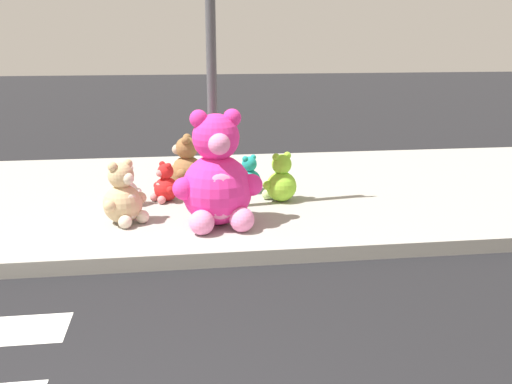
% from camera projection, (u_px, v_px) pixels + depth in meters
% --- Properties ---
extents(sidewalk, '(28.00, 4.40, 0.15)m').
position_uv_depth(sidewalk, '(132.00, 199.00, 7.21)').
color(sidewalk, '#9E9B93').
rests_on(sidewalk, ground_plane).
extents(sign_pole, '(0.56, 0.11, 3.20)m').
position_uv_depth(sign_pole, '(211.00, 58.00, 6.11)').
color(sign_pole, '#4C4C51').
rests_on(sign_pole, sidewalk).
extents(plush_pink_large, '(0.93, 0.83, 1.21)m').
position_uv_depth(plush_pink_large, '(217.00, 180.00, 5.87)').
color(plush_pink_large, '#F22D93').
rests_on(plush_pink_large, sidewalk).
extents(plush_lime, '(0.42, 0.43, 0.59)m').
position_uv_depth(plush_lime, '(281.00, 182.00, 6.80)').
color(plush_lime, '#8CD133').
rests_on(plush_lime, sidewalk).
extents(plush_red, '(0.34, 0.33, 0.48)m').
position_uv_depth(plush_red, '(165.00, 186.00, 6.80)').
color(plush_red, red).
rests_on(plush_red, sidewalk).
extents(plush_tan, '(0.48, 0.49, 0.68)m').
position_uv_depth(plush_tan, '(124.00, 198.00, 5.98)').
color(plush_tan, tan).
rests_on(plush_tan, sidewalk).
extents(plush_teal, '(0.33, 0.35, 0.48)m').
position_uv_depth(plush_teal, '(249.00, 177.00, 7.20)').
color(plush_teal, teal).
rests_on(plush_teal, sidewalk).
extents(plush_brown, '(0.49, 0.55, 0.71)m').
position_uv_depth(plush_brown, '(186.00, 168.00, 7.29)').
color(plush_brown, olive).
rests_on(plush_brown, sidewalk).
extents(plush_white, '(0.37, 0.33, 0.48)m').
position_uv_depth(plush_white, '(125.00, 190.00, 6.61)').
color(plush_white, white).
rests_on(plush_white, sidewalk).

